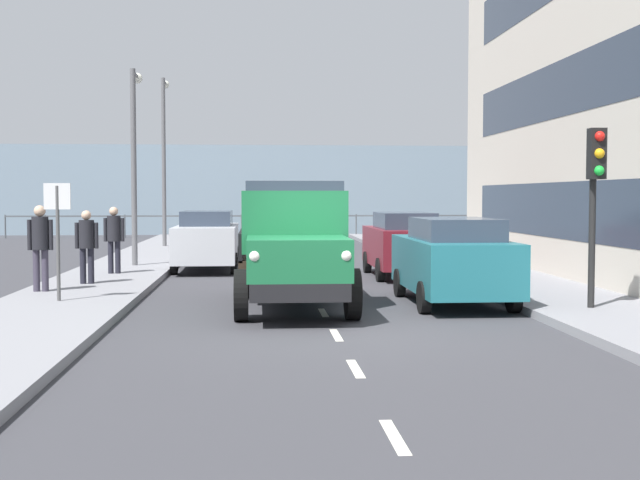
% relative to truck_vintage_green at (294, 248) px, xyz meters
% --- Properties ---
extents(ground_plane, '(80.00, 80.00, 0.00)m').
position_rel_truck_vintage_green_xyz_m(ground_plane, '(-0.53, -7.77, -1.18)').
color(ground_plane, '#38383D').
extents(sidewalk_left, '(2.64, 41.21, 0.15)m').
position_rel_truck_vintage_green_xyz_m(sidewalk_left, '(-5.47, -7.77, -1.10)').
color(sidewalk_left, gray).
rests_on(sidewalk_left, ground_plane).
extents(sidewalk_right, '(2.64, 41.21, 0.15)m').
position_rel_truck_vintage_green_xyz_m(sidewalk_right, '(4.41, -7.77, -1.10)').
color(sidewalk_right, gray).
rests_on(sidewalk_right, ground_plane).
extents(road_centreline_markings, '(0.12, 36.93, 0.01)m').
position_rel_truck_vintage_green_xyz_m(road_centreline_markings, '(-0.53, -7.35, -1.17)').
color(road_centreline_markings, silver).
rests_on(road_centreline_markings, ground_plane).
extents(sea_horizon, '(80.00, 0.80, 5.00)m').
position_rel_truck_vintage_green_xyz_m(sea_horizon, '(-0.53, -31.37, 1.32)').
color(sea_horizon, gray).
rests_on(sea_horizon, ground_plane).
extents(seawall_railing, '(28.08, 0.08, 1.20)m').
position_rel_truck_vintage_green_xyz_m(seawall_railing, '(-0.53, -27.77, -0.26)').
color(seawall_railing, '#4C5156').
rests_on(seawall_railing, ground_plane).
extents(truck_vintage_green, '(2.17, 5.64, 2.43)m').
position_rel_truck_vintage_green_xyz_m(truck_vintage_green, '(0.00, 0.00, 0.00)').
color(truck_vintage_green, black).
rests_on(truck_vintage_green, ground_plane).
extents(car_teal_kerbside_near, '(1.86, 4.20, 1.72)m').
position_rel_truck_vintage_green_xyz_m(car_teal_kerbside_near, '(-3.19, -0.61, -0.28)').
color(car_teal_kerbside_near, '#1E6670').
rests_on(car_teal_kerbside_near, ground_plane).
extents(car_maroon_kerbside_1, '(1.76, 3.97, 1.72)m').
position_rel_truck_vintage_green_xyz_m(car_maroon_kerbside_1, '(-3.19, -6.25, -0.28)').
color(car_maroon_kerbside_1, maroon).
rests_on(car_maroon_kerbside_1, ground_plane).
extents(car_silver_oppositeside_0, '(1.82, 4.57, 1.72)m').
position_rel_truck_vintage_green_xyz_m(car_silver_oppositeside_0, '(2.14, -8.77, -0.28)').
color(car_silver_oppositeside_0, '#B7BABF').
rests_on(car_silver_oppositeside_0, ground_plane).
extents(pedestrian_by_lamp, '(0.53, 0.34, 1.81)m').
position_rel_truck_vintage_green_xyz_m(pedestrian_by_lamp, '(5.23, -2.20, 0.04)').
color(pedestrian_by_lamp, '#383342').
rests_on(pedestrian_by_lamp, sidewalk_right).
extents(pedestrian_strolling, '(0.53, 0.34, 1.68)m').
position_rel_truck_vintage_green_xyz_m(pedestrian_strolling, '(4.57, -3.70, -0.04)').
color(pedestrian_strolling, black).
rests_on(pedestrian_strolling, sidewalk_right).
extents(pedestrian_near_railing, '(0.53, 0.34, 1.72)m').
position_rel_truck_vintage_green_xyz_m(pedestrian_near_railing, '(4.38, -6.21, -0.01)').
color(pedestrian_near_railing, black).
rests_on(pedestrian_near_railing, sidewalk_right).
extents(traffic_light_near, '(0.28, 0.41, 3.20)m').
position_rel_truck_vintage_green_xyz_m(traffic_light_near, '(-5.30, 1.25, 1.29)').
color(traffic_light_near, black).
rests_on(traffic_light_near, sidewalk_left).
extents(lamp_post_promenade, '(0.32, 1.14, 5.67)m').
position_rel_truck_vintage_green_xyz_m(lamp_post_promenade, '(4.23, -8.96, 2.40)').
color(lamp_post_promenade, '#59595B').
rests_on(lamp_post_promenade, sidewalk_right).
extents(lamp_post_far, '(0.32, 1.14, 6.72)m').
position_rel_truck_vintage_green_xyz_m(lamp_post_far, '(4.39, -18.27, 2.95)').
color(lamp_post_far, '#59595B').
rests_on(lamp_post_far, sidewalk_right).
extents(street_sign, '(0.50, 0.07, 2.25)m').
position_rel_truck_vintage_green_xyz_m(street_sign, '(4.48, -0.57, 0.50)').
color(street_sign, '#4C4C4C').
rests_on(street_sign, sidewalk_right).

